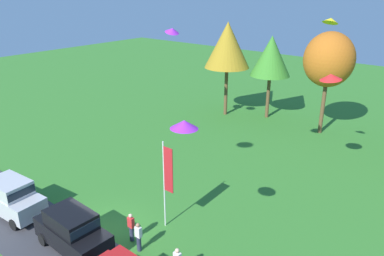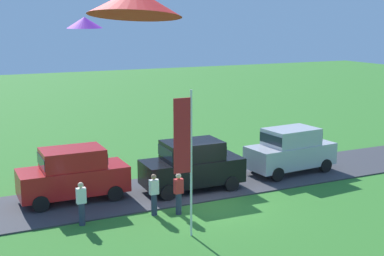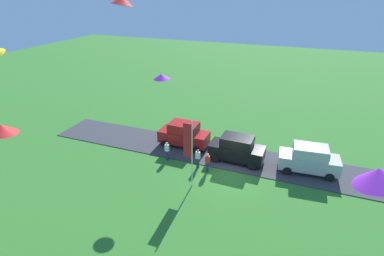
# 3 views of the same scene
# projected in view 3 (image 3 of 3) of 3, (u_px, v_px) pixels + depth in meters

# --- Properties ---
(ground_plane) EXTENTS (120.00, 120.00, 0.00)m
(ground_plane) POSITION_uv_depth(u_px,v_px,m) (230.00, 173.00, 24.07)
(ground_plane) COLOR #337528
(pavement_strip) EXTENTS (36.00, 4.40, 0.06)m
(pavement_strip) POSITION_uv_depth(u_px,v_px,m) (237.00, 158.00, 26.17)
(pavement_strip) COLOR #38383D
(pavement_strip) RESTS_ON ground
(car_suv_far_end) EXTENTS (4.74, 2.34, 2.28)m
(car_suv_far_end) POSITION_uv_depth(u_px,v_px,m) (309.00, 158.00, 23.69)
(car_suv_far_end) COLOR #B7B7BC
(car_suv_far_end) RESTS_ON ground
(car_suv_by_flagpole) EXTENTS (4.65, 2.14, 2.28)m
(car_suv_by_flagpole) POSITION_uv_depth(u_px,v_px,m) (237.00, 148.00, 25.21)
(car_suv_by_flagpole) COLOR black
(car_suv_by_flagpole) RESTS_ON ground
(car_suv_mid_row) EXTENTS (4.61, 2.07, 2.28)m
(car_suv_mid_row) POSITION_uv_depth(u_px,v_px,m) (184.00, 133.00, 27.70)
(car_suv_mid_row) COLOR red
(car_suv_mid_row) RESTS_ON ground
(person_watching_sky) EXTENTS (0.36, 0.24, 1.71)m
(person_watching_sky) POSITION_uv_depth(u_px,v_px,m) (198.00, 158.00, 24.47)
(person_watching_sky) COLOR #2D334C
(person_watching_sky) RESTS_ON ground
(person_beside_suv) EXTENTS (0.36, 0.24, 1.71)m
(person_beside_suv) POSITION_uv_depth(u_px,v_px,m) (207.00, 163.00, 23.89)
(person_beside_suv) COLOR #2D334C
(person_beside_suv) RESTS_ON ground
(person_on_lawn) EXTENTS (0.36, 0.24, 1.71)m
(person_on_lawn) POSITION_uv_depth(u_px,v_px,m) (167.00, 151.00, 25.58)
(person_on_lawn) COLOR #2D334C
(person_on_lawn) RESTS_ON ground
(flag_banner) EXTENTS (0.71, 0.08, 5.36)m
(flag_banner) POSITION_uv_depth(u_px,v_px,m) (189.00, 146.00, 21.20)
(flag_banner) COLOR silver
(flag_banner) RESTS_ON ground
(kite_delta_trailing_tail) EXTENTS (1.90, 1.90, 0.54)m
(kite_delta_trailing_tail) POSITION_uv_depth(u_px,v_px,m) (1.00, 129.00, 13.02)
(kite_delta_trailing_tail) COLOR red
(kite_delta_high_left) EXTENTS (1.53, 1.54, 0.62)m
(kite_delta_high_left) POSITION_uv_depth(u_px,v_px,m) (122.00, 0.00, 13.58)
(kite_delta_high_left) COLOR red
(kite_delta_topmost) EXTENTS (1.55, 1.51, 0.73)m
(kite_delta_topmost) POSITION_uv_depth(u_px,v_px,m) (380.00, 176.00, 6.85)
(kite_delta_topmost) COLOR purple
(kite_delta_near_flag) EXTENTS (1.67, 1.67, 0.41)m
(kite_delta_near_flag) POSITION_uv_depth(u_px,v_px,m) (161.00, 76.00, 21.95)
(kite_delta_near_flag) COLOR purple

